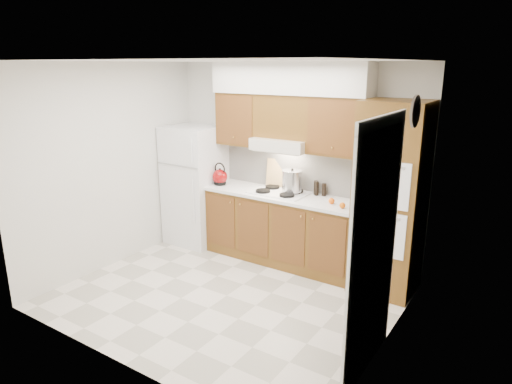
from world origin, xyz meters
TOP-DOWN VIEW (x-y plane):
  - floor at (0.00, 0.00)m, footprint 3.60×3.60m
  - ceiling at (0.00, 0.00)m, footprint 3.60×3.60m
  - wall_back at (0.00, 1.50)m, footprint 3.60×0.02m
  - wall_left at (-1.80, 0.00)m, footprint 0.02×3.00m
  - wall_right at (1.80, 0.00)m, footprint 0.02×3.00m
  - fridge at (-1.41, 1.14)m, footprint 0.75×0.72m
  - base_cabinets at (0.02, 1.20)m, footprint 2.11×0.60m
  - countertop at (0.03, 1.19)m, footprint 2.13×0.62m
  - backsplash at (0.02, 1.49)m, footprint 2.11×0.03m
  - oven_cabinet at (1.44, 1.18)m, footprint 0.70×0.65m
  - upper_cab_left at (-0.71, 1.33)m, footprint 0.63×0.33m
  - upper_cab_right at (0.72, 1.33)m, footprint 0.73×0.33m
  - range_hood at (-0.02, 1.27)m, footprint 0.75×0.45m
  - upper_cab_over_hood at (-0.02, 1.33)m, footprint 0.75×0.33m
  - soffit at (0.03, 1.32)m, footprint 2.13×0.36m
  - cooktop at (-0.02, 1.21)m, footprint 0.74×0.50m
  - doorway at (1.79, -0.35)m, footprint 0.02×0.90m
  - wall_clock at (1.79, 0.55)m, footprint 0.02×0.30m
  - kettle at (-0.93, 1.11)m, footprint 0.22×0.22m
  - cutting_board at (-0.21, 1.45)m, footprint 0.30×0.16m
  - stock_pot at (0.12, 1.28)m, footprint 0.33×0.33m
  - condiment_a at (0.40, 1.41)m, footprint 0.06×0.06m
  - condiment_b at (0.43, 1.37)m, footprint 0.06×0.06m
  - condiment_c at (0.52, 1.40)m, footprint 0.06×0.06m
  - orange_near at (0.93, 1.04)m, footprint 0.08×0.08m
  - orange_far at (0.75, 1.13)m, footprint 0.09×0.09m

SIDE VIEW (x-z plane):
  - floor at x=0.00m, z-range 0.00..0.00m
  - base_cabinets at x=0.02m, z-range 0.00..0.90m
  - fridge at x=-1.41m, z-range 0.00..1.72m
  - countertop at x=0.03m, z-range 0.90..0.94m
  - cooktop at x=-0.02m, z-range 0.94..0.95m
  - orange_near at x=0.93m, z-range 0.94..1.01m
  - orange_far at x=0.75m, z-range 0.94..1.01m
  - condiment_c at x=0.52m, z-range 0.94..1.10m
  - condiment_b at x=0.43m, z-range 0.94..1.12m
  - condiment_a at x=0.40m, z-range 0.94..1.12m
  - doorway at x=1.79m, z-range 0.00..2.10m
  - kettle at x=-0.93m, z-range 0.95..1.16m
  - oven_cabinet at x=1.44m, z-range 0.00..2.20m
  - stock_pot at x=0.12m, z-range 0.97..1.24m
  - cutting_board at x=-0.21m, z-range 0.95..1.33m
  - backsplash at x=0.02m, z-range 0.94..1.50m
  - wall_back at x=0.00m, z-range 0.00..2.60m
  - wall_left at x=-1.80m, z-range 0.00..2.60m
  - wall_right at x=1.80m, z-range 0.00..2.60m
  - range_hood at x=-0.02m, z-range 1.50..1.65m
  - upper_cab_left at x=-0.71m, z-range 1.50..2.20m
  - upper_cab_right at x=0.72m, z-range 1.50..2.20m
  - upper_cab_over_hood at x=-0.02m, z-range 1.65..2.20m
  - wall_clock at x=1.79m, z-range 2.00..2.30m
  - soffit at x=0.03m, z-range 2.20..2.60m
  - ceiling at x=0.00m, z-range 2.60..2.60m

